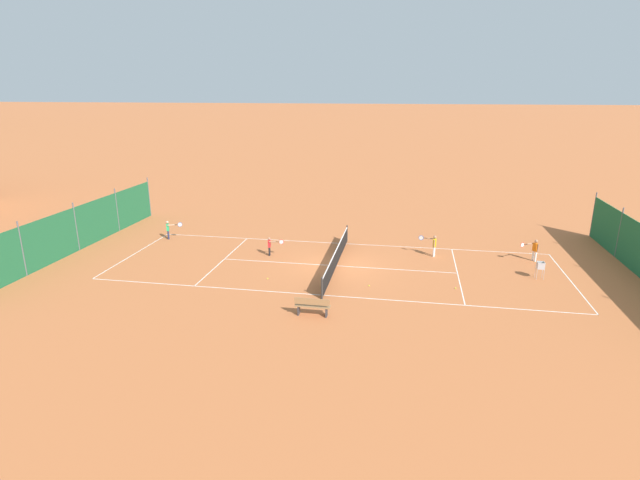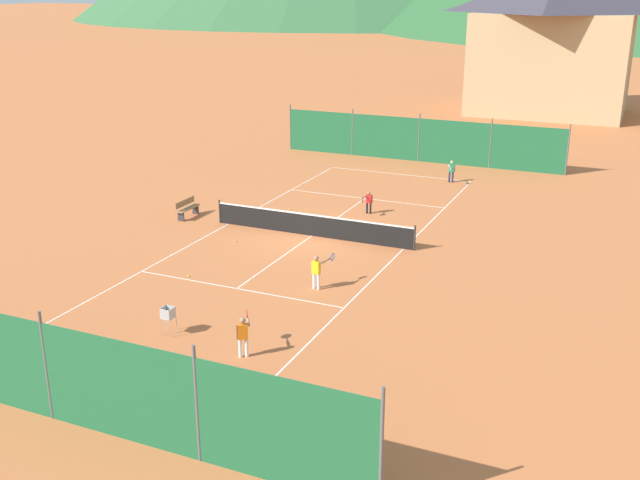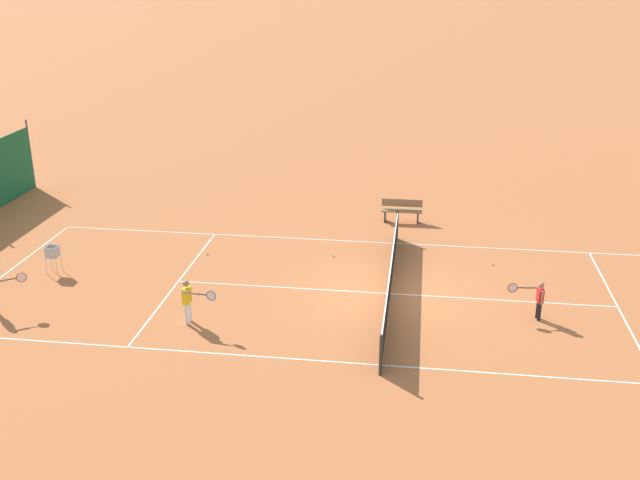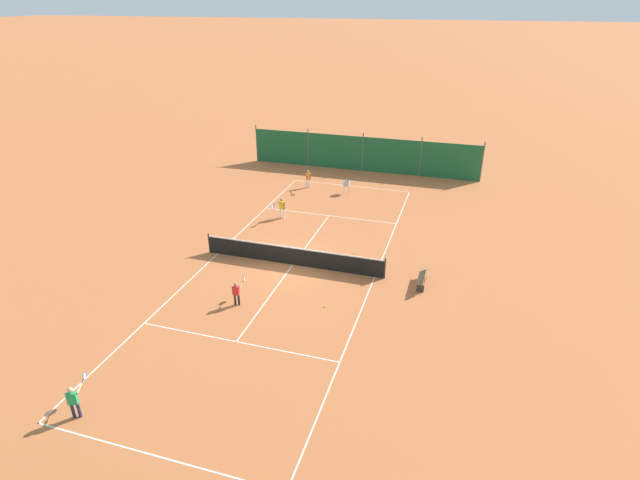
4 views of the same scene
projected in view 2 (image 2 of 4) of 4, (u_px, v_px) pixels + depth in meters
The scene contains 15 objects.
ground_plane at pixel (312, 236), 31.98m from camera, with size 600.00×600.00×0.00m, color #BC6638.
court_line_markings at pixel (312, 236), 31.97m from camera, with size 8.25×23.85×0.01m.
tennis_net at pixel (312, 225), 31.81m from camera, with size 9.18×0.08×1.06m.
windscreen_fence_far at pixel (419, 140), 44.94m from camera, with size 17.28×0.08×2.90m.
windscreen_fence_near at pixel (47, 371), 18.16m from camera, with size 17.28×0.08×2.90m.
player_far_service at pixel (451, 170), 40.29m from camera, with size 0.41×1.03×1.19m.
player_far_baseline at pixel (243, 333), 21.43m from camera, with size 0.55×1.03×1.24m.
player_near_baseline at pixel (368, 201), 34.81m from camera, with size 0.37×0.96×1.09m.
player_near_service at pixel (317, 269), 26.22m from camera, with size 0.54×1.00×1.24m.
tennis_ball_alley_right at pixel (235, 241), 31.25m from camera, with size 0.07×0.07×0.07m, color #CCE033.
tennis_ball_by_net_right at pixel (188, 276), 27.51m from camera, with size 0.07×0.07×0.07m, color #CCE033.
tennis_ball_alley_left at pixel (290, 209), 35.67m from camera, with size 0.07×0.07×0.07m, color #CCE033.
ball_hopper at pixel (168, 315), 22.80m from camera, with size 0.36×0.36×0.89m.
courtside_bench at pixel (187, 208), 34.35m from camera, with size 0.36×1.50×0.84m.
alpine_chalet at pixel (553, 41), 60.23m from camera, with size 13.00×10.00×11.20m.
Camera 2 is at (12.62, -27.54, 10.23)m, focal length 42.00 mm.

